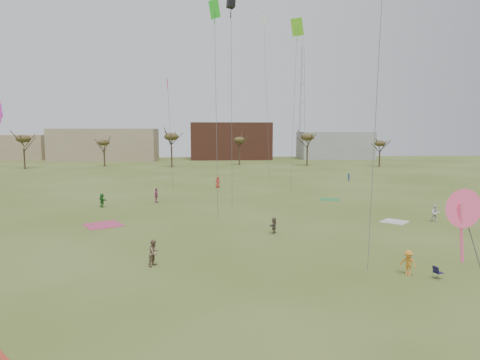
{
  "coord_description": "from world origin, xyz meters",
  "views": [
    {
      "loc": [
        -2.72,
        -24.14,
        9.76
      ],
      "look_at": [
        0.0,
        12.0,
        5.5
      ],
      "focal_mm": 32.25,
      "sensor_mm": 36.0,
      "label": 1
    }
  ],
  "objects": [
    {
      "name": "ground",
      "position": [
        0.0,
        0.0,
        0.0
      ],
      "size": [
        260.0,
        260.0,
        0.0
      ],
      "primitive_type": "plane",
      "color": "#405119",
      "rests_on": "ground"
    },
    {
      "name": "spectator_fore_b",
      "position": [
        -6.62,
        6.33,
        0.96
      ],
      "size": [
        1.1,
        1.18,
        1.93
      ],
      "primitive_type": "imported",
      "rotation": [
        0.0,
        0.0,
        1.04
      ],
      "color": "#7E6350",
      "rests_on": "ground"
    },
    {
      "name": "spectator_fore_c",
      "position": [
        3.45,
        15.29,
        0.76
      ],
      "size": [
        1.12,
        1.45,
        1.53
      ],
      "primitive_type": "imported",
      "rotation": [
        0.0,
        0.0,
        4.17
      ],
      "color": "brown",
      "rests_on": "ground"
    },
    {
      "name": "flyer_mid_b",
      "position": [
        10.69,
        3.05,
        0.86
      ],
      "size": [
        1.21,
        1.25,
        1.72
      ],
      "primitive_type": "imported",
      "rotation": [
        0.0,
        0.0,
        5.43
      ],
      "color": "orange",
      "rests_on": "ground"
    },
    {
      "name": "spectator_mid_d",
      "position": [
        -9.62,
        33.57,
        0.97
      ],
      "size": [
        0.86,
        1.23,
        1.94
      ],
      "primitive_type": "imported",
      "rotation": [
        0.0,
        0.0,
        1.95
      ],
      "color": "#A44475",
      "rests_on": "ground"
    },
    {
      "name": "spectator_mid_e",
      "position": [
        21.44,
        19.31,
        0.89
      ],
      "size": [
        1.01,
        0.87,
        1.79
      ],
      "primitive_type": "imported",
      "rotation": [
        0.0,
        0.0,
        6.03
      ],
      "color": "silver",
      "rests_on": "ground"
    },
    {
      "name": "flyer_far_a",
      "position": [
        -16.06,
        30.62,
        0.88
      ],
      "size": [
        1.51,
        1.54,
        1.76
      ],
      "primitive_type": "imported",
      "rotation": [
        0.0,
        0.0,
        2.34
      ],
      "color": "#256C24",
      "rests_on": "ground"
    },
    {
      "name": "flyer_far_b",
      "position": [
        -1.06,
        47.95,
        0.92
      ],
      "size": [
        1.04,
        0.86,
        1.84
      ],
      "primitive_type": "imported",
      "rotation": [
        0.0,
        0.0,
        0.36
      ],
      "color": "red",
      "rests_on": "ground"
    },
    {
      "name": "flyer_far_c",
      "position": [
        23.8,
        54.9,
        0.75
      ],
      "size": [
        0.62,
        1.0,
        1.49
      ],
      "primitive_type": "imported",
      "rotation": [
        0.0,
        0.0,
        4.78
      ],
      "color": "navy",
      "rests_on": "ground"
    },
    {
      "name": "blanket_cream",
      "position": [
        17.07,
        19.46,
        0.0
      ],
      "size": [
        3.5,
        3.5,
        0.03
      ],
      "primitive_type": "cube",
      "rotation": [
        0.0,
        0.0,
        2.38
      ],
      "color": "beige",
      "rests_on": "ground"
    },
    {
      "name": "blanket_plum",
      "position": [
        -13.46,
        20.11,
        0.0
      ],
      "size": [
        4.73,
        4.73,
        0.03
      ],
      "primitive_type": "cube",
      "rotation": [
        0.0,
        0.0,
        0.53
      ],
      "color": "#B3375D",
      "rests_on": "ground"
    },
    {
      "name": "blanket_olive",
      "position": [
        14.22,
        34.29,
        0.0
      ],
      "size": [
        3.39,
        3.39,
        0.03
      ],
      "primitive_type": "cube",
      "rotation": [
        0.0,
        0.0,
        2.78
      ],
      "color": "#2D7D3A",
      "rests_on": "ground"
    },
    {
      "name": "camp_chair_center",
      "position": [
        12.32,
        2.18,
        0.26
      ],
      "size": [
        0.67,
        0.64,
        0.87
      ],
      "rotation": [
        0.0,
        0.0,
        1.88
      ],
      "color": "#19153C",
      "rests_on": "ground"
    },
    {
      "name": "camp_chair_right",
      "position": [
        29.97,
        26.37,
        0.26
      ],
      "size": [
        0.74,
        0.73,
        0.87
      ],
      "rotation": [
        0.0,
        0.0,
        5.4
      ],
      "color": "#151839",
      "rests_on": "ground"
    },
    {
      "name": "kites_aloft",
      "position": [
        5.97,
        25.67,
        20.6
      ],
      "size": [
        62.13,
        60.53,
        27.74
      ],
      "color": "red",
      "rests_on": "ground"
    },
    {
      "name": "tree_line",
      "position": [
        -2.85,
        79.12,
        7.09
      ],
      "size": [
        117.44,
        49.32,
        8.91
      ],
      "color": "#3A2B1E",
      "rests_on": "ground"
    },
    {
      "name": "building_tan",
      "position": [
        -35.0,
        115.0,
        5.0
      ],
      "size": [
        32.0,
        14.0,
        10.0
      ],
      "primitive_type": "cube",
      "color": "#937F60",
      "rests_on": "ground"
    },
    {
      "name": "building_brick",
      "position": [
        5.0,
        120.0,
        6.0
      ],
      "size": [
        26.0,
        16.0,
        12.0
      ],
      "primitive_type": "cube",
      "color": "brown",
      "rests_on": "ground"
    },
    {
      "name": "building_grey",
      "position": [
        40.0,
        118.0,
        4.5
      ],
      "size": [
        24.0,
        12.0,
        9.0
      ],
      "primitive_type": "cube",
      "color": "gray",
      "rests_on": "ground"
    },
    {
      "name": "building_tan_west",
      "position": [
        -65.0,
        122.0,
        4.0
      ],
      "size": [
        20.0,
        12.0,
        8.0
      ],
      "primitive_type": "cube",
      "color": "#937F60",
      "rests_on": "ground"
    },
    {
      "name": "radio_tower",
      "position": [
        30.0,
        125.0,
        19.21
      ],
      "size": [
        1.51,
        1.72,
        41.0
      ],
      "color": "#9EA3A8",
      "rests_on": "ground"
    }
  ]
}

